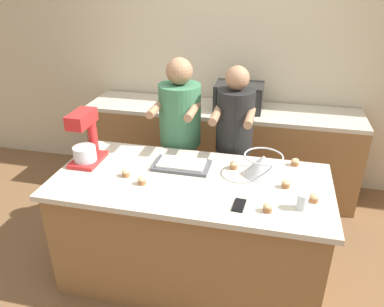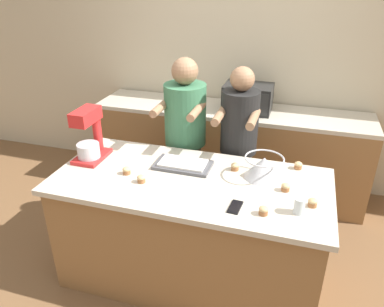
# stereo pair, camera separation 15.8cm
# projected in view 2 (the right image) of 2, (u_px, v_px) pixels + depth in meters

# --- Properties ---
(ground_plane) EXTENTS (16.00, 16.00, 0.00)m
(ground_plane) POSITION_uv_depth(u_px,v_px,m) (190.00, 274.00, 3.03)
(ground_plane) COLOR brown
(back_wall) EXTENTS (10.00, 0.06, 2.70)m
(back_wall) POSITION_uv_depth(u_px,v_px,m) (239.00, 60.00, 3.92)
(back_wall) COLOR beige
(back_wall) RESTS_ON ground_plane
(island_counter) EXTENTS (1.95, 0.91, 0.89)m
(island_counter) POSITION_uv_depth(u_px,v_px,m) (190.00, 229.00, 2.83)
(island_counter) COLOR olive
(island_counter) RESTS_ON ground_plane
(back_counter) EXTENTS (2.80, 0.60, 0.93)m
(back_counter) POSITION_uv_depth(u_px,v_px,m) (229.00, 150.00, 4.02)
(back_counter) COLOR olive
(back_counter) RESTS_ON ground_plane
(person_left) EXTENTS (0.36, 0.52, 1.59)m
(person_left) POSITION_uv_depth(u_px,v_px,m) (185.00, 145.00, 3.28)
(person_left) COLOR brown
(person_left) RESTS_ON ground_plane
(person_right) EXTENTS (0.32, 0.49, 1.55)m
(person_right) POSITION_uv_depth(u_px,v_px,m) (238.00, 153.00, 3.16)
(person_right) COLOR brown
(person_right) RESTS_ON ground_plane
(stand_mixer) EXTENTS (0.20, 0.30, 0.41)m
(stand_mixer) POSITION_uv_depth(u_px,v_px,m) (90.00, 137.00, 2.84)
(stand_mixer) COLOR red
(stand_mixer) RESTS_ON island_counter
(mixing_bowl) EXTENTS (0.28, 0.28, 0.16)m
(mixing_bowl) POSITION_uv_depth(u_px,v_px,m) (264.00, 167.00, 2.62)
(mixing_bowl) COLOR #BCBCC1
(mixing_bowl) RESTS_ON island_counter
(baking_tray) EXTENTS (0.42, 0.24, 0.04)m
(baking_tray) POSITION_uv_depth(u_px,v_px,m) (183.00, 164.00, 2.79)
(baking_tray) COLOR #4C4C51
(baking_tray) RESTS_ON island_counter
(microwave_oven) EXTENTS (0.47, 0.34, 0.27)m
(microwave_oven) POSITION_uv_depth(u_px,v_px,m) (248.00, 98.00, 3.70)
(microwave_oven) COLOR black
(microwave_oven) RESTS_ON back_counter
(cell_phone) EXTENTS (0.08, 0.15, 0.01)m
(cell_phone) POSITION_uv_depth(u_px,v_px,m) (235.00, 207.00, 2.32)
(cell_phone) COLOR black
(cell_phone) RESTS_ON island_counter
(drinking_glass) EXTENTS (0.07, 0.07, 0.10)m
(drinking_glass) POSITION_uv_depth(u_px,v_px,m) (299.00, 206.00, 2.25)
(drinking_glass) COLOR silver
(drinking_glass) RESTS_ON island_counter
(cupcake_0) EXTENTS (0.06, 0.06, 0.06)m
(cupcake_0) POSITION_uv_depth(u_px,v_px,m) (235.00, 167.00, 2.74)
(cupcake_0) COLOR #9E6038
(cupcake_0) RESTS_ON island_counter
(cupcake_1) EXTENTS (0.06, 0.06, 0.06)m
(cupcake_1) POSITION_uv_depth(u_px,v_px,m) (286.00, 187.00, 2.49)
(cupcake_1) COLOR #9E6038
(cupcake_1) RESTS_ON island_counter
(cupcake_2) EXTENTS (0.06, 0.06, 0.06)m
(cupcake_2) POSITION_uv_depth(u_px,v_px,m) (141.00, 179.00, 2.58)
(cupcake_2) COLOR #9E6038
(cupcake_2) RESTS_ON island_counter
(cupcake_3) EXTENTS (0.06, 0.06, 0.06)m
(cupcake_3) POSITION_uv_depth(u_px,v_px,m) (127.00, 170.00, 2.69)
(cupcake_3) COLOR #9E6038
(cupcake_3) RESTS_ON island_counter
(cupcake_4) EXTENTS (0.06, 0.06, 0.06)m
(cupcake_4) POSITION_uv_depth(u_px,v_px,m) (263.00, 210.00, 2.25)
(cupcake_4) COLOR #9E6038
(cupcake_4) RESTS_ON island_counter
(cupcake_5) EXTENTS (0.06, 0.06, 0.06)m
(cupcake_5) POSITION_uv_depth(u_px,v_px,m) (298.00, 165.00, 2.76)
(cupcake_5) COLOR #9E6038
(cupcake_5) RESTS_ON island_counter
(cupcake_6) EXTENTS (0.06, 0.06, 0.06)m
(cupcake_6) POSITION_uv_depth(u_px,v_px,m) (313.00, 202.00, 2.32)
(cupcake_6) COLOR #9E6038
(cupcake_6) RESTS_ON island_counter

